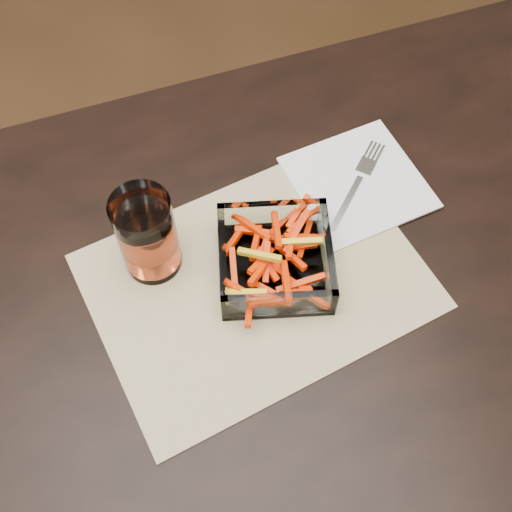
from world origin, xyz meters
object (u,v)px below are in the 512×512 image
(dining_table, at_px, (198,358))
(glass_bowl, at_px, (275,260))
(fork, at_px, (358,182))
(tumbler, at_px, (148,237))

(dining_table, distance_m, glass_bowl, 0.19)
(glass_bowl, bearing_deg, fork, 29.53)
(glass_bowl, xyz_separation_m, tumbler, (-0.16, 0.07, 0.04))
(dining_table, bearing_deg, fork, 26.37)
(dining_table, relative_size, glass_bowl, 8.44)
(glass_bowl, bearing_deg, dining_table, -157.81)
(dining_table, xyz_separation_m, tumbler, (-0.02, 0.13, 0.16))
(dining_table, bearing_deg, glass_bowl, 22.19)
(tumbler, bearing_deg, fork, 4.63)
(fork, bearing_deg, tumbler, -128.83)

